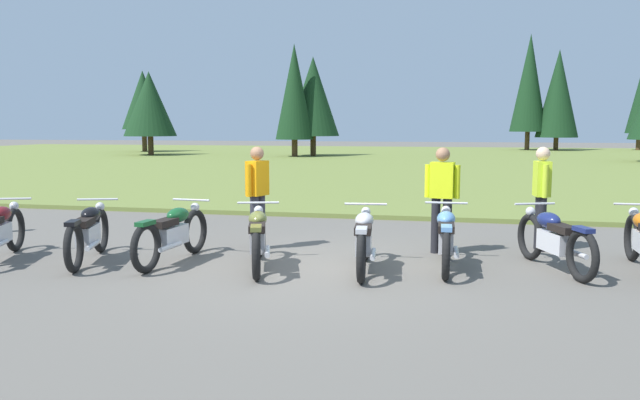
# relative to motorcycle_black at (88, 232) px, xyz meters

# --- Properties ---
(ground_plane) EXTENTS (140.00, 140.00, 0.00)m
(ground_plane) POSITION_rel_motorcycle_black_xyz_m (3.31, 0.29, -0.44)
(ground_plane) COLOR #605B54
(grass_moorland) EXTENTS (80.00, 44.00, 0.10)m
(grass_moorland) POSITION_rel_motorcycle_black_xyz_m (3.31, 27.04, -0.39)
(grass_moorland) COLOR olive
(grass_moorland) RESTS_ON ground
(forest_treeline) EXTENTS (43.45, 19.95, 9.02)m
(forest_treeline) POSITION_rel_motorcycle_black_xyz_m (4.97, 35.33, 3.71)
(forest_treeline) COLOR #47331E
(forest_treeline) RESTS_ON ground
(motorcycle_black) EXTENTS (0.84, 2.03, 0.88)m
(motorcycle_black) POSITION_rel_motorcycle_black_xyz_m (0.00, 0.00, 0.00)
(motorcycle_black) COLOR black
(motorcycle_black) RESTS_ON ground
(motorcycle_british_green) EXTENTS (0.62, 2.10, 0.88)m
(motorcycle_british_green) POSITION_rel_motorcycle_black_xyz_m (1.24, 0.22, 0.00)
(motorcycle_british_green) COLOR black
(motorcycle_british_green) RESTS_ON ground
(motorcycle_olive) EXTENTS (0.82, 2.04, 0.88)m
(motorcycle_olive) POSITION_rel_motorcycle_black_xyz_m (2.58, 0.13, 0.00)
(motorcycle_olive) COLOR black
(motorcycle_olive) RESTS_ON ground
(motorcycle_silver) EXTENTS (0.62, 2.10, 0.88)m
(motorcycle_silver) POSITION_rel_motorcycle_black_xyz_m (4.06, 0.30, 0.00)
(motorcycle_silver) COLOR black
(motorcycle_silver) RESTS_ON ground
(motorcycle_sky_blue) EXTENTS (0.62, 2.10, 0.88)m
(motorcycle_sky_blue) POSITION_rel_motorcycle_black_xyz_m (5.17, 0.69, 0.00)
(motorcycle_sky_blue) COLOR black
(motorcycle_sky_blue) RESTS_ON ground
(motorcycle_navy) EXTENTS (0.93, 2.00, 0.88)m
(motorcycle_navy) POSITION_rel_motorcycle_black_xyz_m (6.64, 0.90, 0.00)
(motorcycle_navy) COLOR black
(motorcycle_navy) RESTS_ON ground
(rider_with_back_turned) EXTENTS (0.25, 0.55, 1.67)m
(rider_with_back_turned) POSITION_rel_motorcycle_black_xyz_m (6.63, 2.33, 0.51)
(rider_with_back_turned) COLOR black
(rider_with_back_turned) RESTS_ON ground
(rider_checking_bike) EXTENTS (0.32, 0.53, 1.67)m
(rider_checking_bike) POSITION_rel_motorcycle_black_xyz_m (2.15, 1.46, 0.51)
(rider_checking_bike) COLOR #2D2D38
(rider_checking_bike) RESTS_ON ground
(rider_near_row_end) EXTENTS (0.54, 0.27, 1.67)m
(rider_near_row_end) POSITION_rel_motorcycle_black_xyz_m (5.08, 1.73, 0.51)
(rider_near_row_end) COLOR black
(rider_near_row_end) RESTS_ON ground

